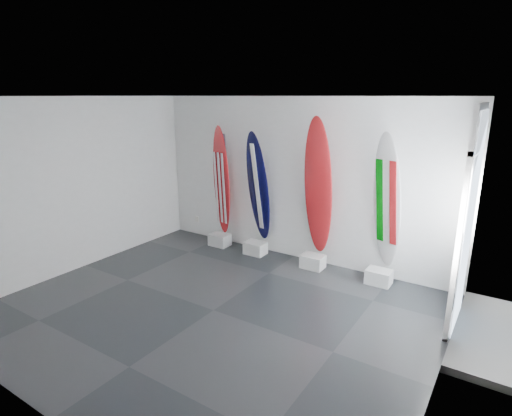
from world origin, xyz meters
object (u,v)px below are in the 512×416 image
Objects in this scene: surfboard_usa at (221,181)px; surfboard_italy at (387,203)px; surfboard_navy at (258,188)px; surfboard_swiss at (318,187)px.

surfboard_usa is 0.97× the size of surfboard_italy.
surfboard_navy is 0.96× the size of surfboard_italy.
surfboard_swiss is (2.12, 0.00, 0.12)m from surfboard_usa.
surfboard_navy is at bearing -160.67° from surfboard_italy.
surfboard_usa is 1.02× the size of surfboard_navy.
surfboard_navy is 0.88× the size of surfboard_swiss.
surfboard_swiss is at bearing 8.13° from surfboard_navy.
surfboard_italy is at bearing 7.21° from surfboard_swiss.
surfboard_swiss reaches higher than surfboard_navy.
surfboard_usa is 3.32m from surfboard_italy.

